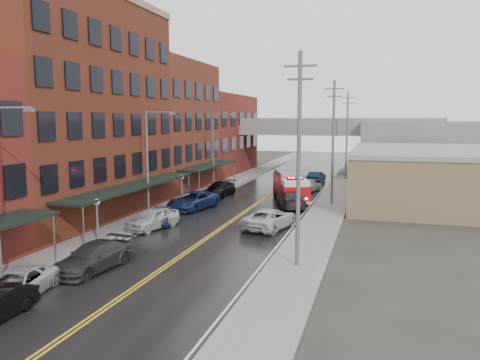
# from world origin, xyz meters

# --- Properties ---
(road) EXTENTS (11.00, 160.00, 0.02)m
(road) POSITION_xyz_m (0.00, 30.00, 0.01)
(road) COLOR black
(road) RESTS_ON ground
(sidewalk_left) EXTENTS (3.00, 160.00, 0.15)m
(sidewalk_left) POSITION_xyz_m (-7.30, 30.00, 0.07)
(sidewalk_left) COLOR slate
(sidewalk_left) RESTS_ON ground
(sidewalk_right) EXTENTS (3.00, 160.00, 0.15)m
(sidewalk_right) POSITION_xyz_m (7.30, 30.00, 0.07)
(sidewalk_right) COLOR slate
(sidewalk_right) RESTS_ON ground
(curb_left) EXTENTS (0.30, 160.00, 0.15)m
(curb_left) POSITION_xyz_m (-5.65, 30.00, 0.07)
(curb_left) COLOR gray
(curb_left) RESTS_ON ground
(curb_right) EXTENTS (0.30, 160.00, 0.15)m
(curb_right) POSITION_xyz_m (5.65, 30.00, 0.07)
(curb_right) COLOR gray
(curb_right) RESTS_ON ground
(brick_building_b) EXTENTS (9.00, 20.00, 18.00)m
(brick_building_b) POSITION_xyz_m (-13.30, 23.00, 9.00)
(brick_building_b) COLOR #582117
(brick_building_b) RESTS_ON ground
(brick_building_c) EXTENTS (9.00, 15.00, 15.00)m
(brick_building_c) POSITION_xyz_m (-13.30, 40.50, 7.50)
(brick_building_c) COLOR brown
(brick_building_c) RESTS_ON ground
(brick_building_far) EXTENTS (9.00, 20.00, 12.00)m
(brick_building_far) POSITION_xyz_m (-13.30, 58.00, 6.00)
(brick_building_far) COLOR maroon
(brick_building_far) RESTS_ON ground
(tan_building) EXTENTS (14.00, 22.00, 5.00)m
(tan_building) POSITION_xyz_m (16.00, 40.00, 2.50)
(tan_building) COLOR olive
(tan_building) RESTS_ON ground
(right_far_block) EXTENTS (18.00, 30.00, 8.00)m
(right_far_block) POSITION_xyz_m (18.00, 70.00, 4.00)
(right_far_block) COLOR slate
(right_far_block) RESTS_ON ground
(awning_1) EXTENTS (2.60, 18.00, 3.09)m
(awning_1) POSITION_xyz_m (-7.49, 23.00, 2.99)
(awning_1) COLOR black
(awning_1) RESTS_ON ground
(awning_2) EXTENTS (2.60, 13.00, 3.09)m
(awning_2) POSITION_xyz_m (-7.49, 40.50, 2.99)
(awning_2) COLOR black
(awning_2) RESTS_ON ground
(globe_lamp_1) EXTENTS (0.44, 0.44, 3.12)m
(globe_lamp_1) POSITION_xyz_m (-6.40, 16.00, 2.31)
(globe_lamp_1) COLOR #59595B
(globe_lamp_1) RESTS_ON ground
(globe_lamp_2) EXTENTS (0.44, 0.44, 3.12)m
(globe_lamp_2) POSITION_xyz_m (-6.40, 30.00, 2.31)
(globe_lamp_2) COLOR #59595B
(globe_lamp_2) RESTS_ON ground
(street_lamp_1) EXTENTS (2.64, 0.22, 9.00)m
(street_lamp_1) POSITION_xyz_m (-6.55, 24.00, 5.19)
(street_lamp_1) COLOR #59595B
(street_lamp_1) RESTS_ON ground
(street_lamp_2) EXTENTS (2.64, 0.22, 9.00)m
(street_lamp_2) POSITION_xyz_m (-6.55, 40.00, 5.19)
(street_lamp_2) COLOR #59595B
(street_lamp_2) RESTS_ON ground
(utility_pole_0) EXTENTS (1.80, 0.24, 12.00)m
(utility_pole_0) POSITION_xyz_m (7.20, 15.00, 6.31)
(utility_pole_0) COLOR #59595B
(utility_pole_0) RESTS_ON ground
(utility_pole_1) EXTENTS (1.80, 0.24, 12.00)m
(utility_pole_1) POSITION_xyz_m (7.20, 35.00, 6.31)
(utility_pole_1) COLOR #59595B
(utility_pole_1) RESTS_ON ground
(utility_pole_2) EXTENTS (1.80, 0.24, 12.00)m
(utility_pole_2) POSITION_xyz_m (7.20, 55.00, 6.31)
(utility_pole_2) COLOR #59595B
(utility_pole_2) RESTS_ON ground
(overpass) EXTENTS (40.00, 10.00, 7.50)m
(overpass) POSITION_xyz_m (0.00, 62.00, 5.99)
(overpass) COLOR slate
(overpass) RESTS_ON ground
(fire_truck) EXTENTS (5.27, 8.51, 2.96)m
(fire_truck) POSITION_xyz_m (2.91, 36.21, 1.60)
(fire_truck) COLOR #BC080F
(fire_truck) RESTS_ON ground
(parked_car_left_2) EXTENTS (3.16, 5.19, 1.35)m
(parked_car_left_2) POSITION_xyz_m (-4.61, 6.62, 0.67)
(parked_car_left_2) COLOR #ADAFB5
(parked_car_left_2) RESTS_ON ground
(parked_car_left_3) EXTENTS (2.73, 5.45, 1.52)m
(parked_car_left_3) POSITION_xyz_m (-3.60, 11.30, 0.76)
(parked_car_left_3) COLOR #292A2C
(parked_car_left_3) RESTS_ON ground
(parked_car_left_4) EXTENTS (3.06, 5.16, 1.65)m
(parked_car_left_4) POSITION_xyz_m (-5.00, 21.20, 0.82)
(parked_car_left_4) COLOR #B9B9B9
(parked_car_left_4) RESTS_ON ground
(parked_car_left_5) EXTENTS (2.56, 4.26, 1.33)m
(parked_car_left_5) POSITION_xyz_m (-5.00, 22.80, 0.66)
(parked_car_left_5) COLOR black
(parked_car_left_5) RESTS_ON ground
(parked_car_left_6) EXTENTS (3.83, 6.35, 1.65)m
(parked_car_left_6) POSITION_xyz_m (-5.00, 29.36, 0.83)
(parked_car_left_6) COLOR navy
(parked_car_left_6) RESTS_ON ground
(parked_car_left_7) EXTENTS (2.59, 5.67, 1.61)m
(parked_car_left_7) POSITION_xyz_m (-5.00, 36.90, 0.80)
(parked_car_left_7) COLOR black
(parked_car_left_7) RESTS_ON ground
(parked_car_right_0) EXTENTS (3.77, 6.11, 1.58)m
(parked_car_right_0) POSITION_xyz_m (3.60, 23.80, 0.79)
(parked_car_right_0) COLOR #B2B6BB
(parked_car_right_0) RESTS_ON ground
(parked_car_right_1) EXTENTS (4.08, 6.12, 1.65)m
(parked_car_right_1) POSITION_xyz_m (3.60, 32.61, 0.82)
(parked_car_right_1) COLOR #252527
(parked_car_right_1) RESTS_ON ground
(parked_car_right_2) EXTENTS (3.17, 4.99, 1.58)m
(parked_car_right_2) POSITION_xyz_m (3.71, 42.88, 0.79)
(parked_car_right_2) COLOR silver
(parked_car_right_2) RESTS_ON ground
(parked_car_right_3) EXTENTS (2.10, 4.57, 1.45)m
(parked_car_right_3) POSITION_xyz_m (3.60, 51.51, 0.73)
(parked_car_right_3) COLOR black
(parked_car_right_3) RESTS_ON ground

